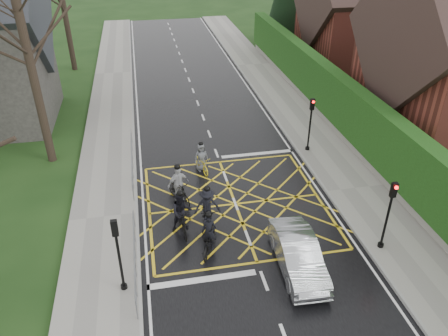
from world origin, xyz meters
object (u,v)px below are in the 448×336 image
object	(u,v)px
cyclist_front	(179,188)
car	(298,254)
cyclist_back	(182,216)
cyclist_rear	(210,238)
cyclist_mid	(208,210)
cyclist_lead	(201,161)

from	to	relation	value
cyclist_front	car	xyz separation A→B (m)	(3.98, -5.31, -0.07)
cyclist_front	cyclist_back	bearing A→B (deg)	-116.06
car	cyclist_rear	bearing A→B (deg)	154.44
cyclist_rear	car	xyz separation A→B (m)	(3.13, -1.67, 0.07)
cyclist_mid	cyclist_lead	distance (m)	4.54
cyclist_rear	cyclist_lead	world-z (taller)	cyclist_rear
cyclist_back	cyclist_lead	xyz separation A→B (m)	(1.55, 4.76, -0.18)
cyclist_lead	car	xyz separation A→B (m)	(2.52, -7.88, 0.09)
cyclist_mid	cyclist_front	size ratio (longest dim) A/B	0.98
cyclist_front	car	distance (m)	6.63
cyclist_back	car	xyz separation A→B (m)	(4.07, -3.13, -0.10)
cyclist_mid	cyclist_lead	bearing A→B (deg)	85.63
cyclist_rear	cyclist_front	distance (m)	3.74
cyclist_mid	cyclist_back	bearing A→B (deg)	-167.64
cyclist_back	cyclist_mid	size ratio (longest dim) A/B	1.03
cyclist_back	cyclist_lead	bearing A→B (deg)	67.69
cyclist_rear	cyclist_back	bearing A→B (deg)	144.67
cyclist_front	cyclist_lead	distance (m)	2.96
cyclist_mid	car	distance (m)	4.46
cyclist_rear	cyclist_back	distance (m)	1.74
cyclist_front	cyclist_lead	world-z (taller)	cyclist_front
cyclist_rear	car	size ratio (longest dim) A/B	0.49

